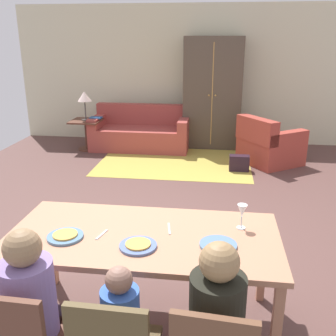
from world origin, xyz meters
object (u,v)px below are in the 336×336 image
at_px(plate_near_man, 65,236).
at_px(handbag, 239,163).
at_px(person_woman, 216,335).
at_px(table_lamp, 84,98).
at_px(wine_glass, 242,212).
at_px(book_lower, 93,120).
at_px(person_man, 35,318).
at_px(plate_near_child, 138,246).
at_px(book_upper, 96,118).
at_px(couch, 141,133).
at_px(armchair, 269,145).
at_px(plate_near_woman, 218,245).
at_px(armoire, 213,93).
at_px(side_table, 87,131).
at_px(dining_table, 143,243).

xyz_separation_m(plate_near_man, handbag, (1.39, 3.82, -0.64)).
relative_size(person_woman, table_lamp, 2.05).
xyz_separation_m(wine_glass, table_lamp, (-2.69, 4.42, 0.12)).
relative_size(table_lamp, book_lower, 2.45).
bearing_deg(table_lamp, person_man, -74.32).
xyz_separation_m(person_man, table_lamp, (-1.47, 5.24, 0.50)).
bearing_deg(plate_near_man, plate_near_child, -6.50).
bearing_deg(person_woman, book_upper, 113.93).
height_order(couch, armchair, same).
height_order(plate_near_woman, person_man, person_man).
distance_m(wine_glass, couch, 5.00).
bearing_deg(armoire, side_table, -165.87).
bearing_deg(plate_near_woman, handbag, 84.90).
bearing_deg(armoire, plate_near_woman, -88.29).
distance_m(armchair, side_table, 3.40).
bearing_deg(dining_table, table_lamp, 113.48).
height_order(armchair, armoire, armoire).
relative_size(plate_near_child, couch, 0.13).
distance_m(person_man, book_lower, 5.37).
height_order(wine_glass, side_table, wine_glass).
distance_m(person_woman, handbag, 4.37).
bearing_deg(wine_glass, dining_table, -165.36).
xyz_separation_m(couch, book_upper, (-0.82, -0.22, 0.32)).
relative_size(person_woman, handbag, 3.47).
height_order(plate_near_man, handbag, plate_near_man).
xyz_separation_m(couch, side_table, (-1.01, -0.26, 0.08)).
height_order(plate_near_woman, side_table, plate_near_woman).
bearing_deg(plate_near_child, book_lower, 111.31).
distance_m(plate_near_woman, table_lamp, 5.34).
bearing_deg(side_table, table_lamp, 135.00).
bearing_deg(handbag, couch, 148.01).
distance_m(dining_table, table_lamp, 5.02).
distance_m(book_upper, handbag, 2.88).
bearing_deg(person_woman, armoire, 91.58).
xyz_separation_m(book_lower, book_upper, (0.04, 0.08, 0.03)).
relative_size(armchair, book_lower, 5.43).
bearing_deg(table_lamp, book_lower, -14.61).
xyz_separation_m(dining_table, plate_near_woman, (0.53, -0.10, 0.08)).
height_order(table_lamp, book_upper, table_lamp).
relative_size(person_woman, side_table, 1.91).
height_order(armoire, book_lower, armoire).
bearing_deg(book_upper, armoire, 14.27).
height_order(dining_table, plate_near_woman, plate_near_woman).
relative_size(plate_near_man, person_man, 0.23).
distance_m(person_man, person_woman, 1.05).
xyz_separation_m(plate_near_man, armoire, (0.89, 5.31, 0.28)).
xyz_separation_m(plate_near_woman, armoire, (-0.16, 5.29, 0.28)).
xyz_separation_m(person_man, handbag, (1.39, 4.34, -0.38)).
bearing_deg(armchair, dining_table, -108.22).
bearing_deg(person_man, armchair, 68.48).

